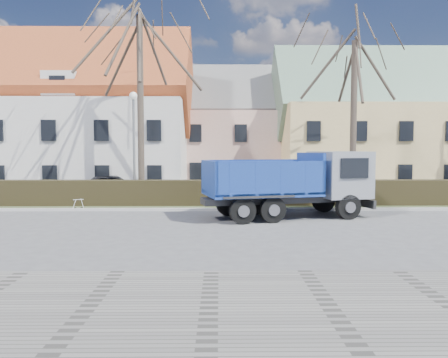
{
  "coord_description": "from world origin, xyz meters",
  "views": [
    {
      "loc": [
        2.41,
        -16.21,
        2.99
      ],
      "look_at": [
        2.63,
        3.55,
        1.6
      ],
      "focal_mm": 35.0,
      "sensor_mm": 36.0,
      "label": 1
    }
  ],
  "objects_px": {
    "streetlight": "(134,148)",
    "cart_frame": "(74,204)",
    "dump_truck": "(282,184)",
    "parked_car_a": "(113,185)"
  },
  "relations": [
    {
      "from": "streetlight",
      "to": "cart_frame",
      "type": "xyz_separation_m",
      "value": [
        -2.45,
        -2.36,
        -2.71
      ]
    },
    {
      "from": "dump_truck",
      "to": "parked_car_a",
      "type": "xyz_separation_m",
      "value": [
        -9.21,
        8.09,
        -0.76
      ]
    },
    {
      "from": "dump_truck",
      "to": "cart_frame",
      "type": "bearing_deg",
      "value": 153.61
    },
    {
      "from": "dump_truck",
      "to": "streetlight",
      "type": "xyz_separation_m",
      "value": [
        -7.22,
        4.55,
        1.54
      ]
    },
    {
      "from": "dump_truck",
      "to": "parked_car_a",
      "type": "relative_size",
      "value": 1.76
    },
    {
      "from": "parked_car_a",
      "to": "dump_truck",
      "type": "bearing_deg",
      "value": -153.94
    },
    {
      "from": "streetlight",
      "to": "cart_frame",
      "type": "distance_m",
      "value": 4.35
    },
    {
      "from": "streetlight",
      "to": "parked_car_a",
      "type": "height_order",
      "value": "streetlight"
    },
    {
      "from": "streetlight",
      "to": "dump_truck",
      "type": "bearing_deg",
      "value": -32.19
    },
    {
      "from": "dump_truck",
      "to": "parked_car_a",
      "type": "height_order",
      "value": "dump_truck"
    }
  ]
}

